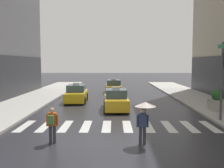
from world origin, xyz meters
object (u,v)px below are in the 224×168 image
object	(u,v)px
traffic_light_pole	(224,70)
pedestrian_with_umbrella	(144,111)
pedestrian_with_backpack	(52,123)
taxi_lead	(116,100)
planter_near_corner	(217,101)
taxi_third	(114,87)
taxi_second	(76,94)

from	to	relation	value
traffic_light_pole	pedestrian_with_umbrella	xyz separation A→B (m)	(-5.36, -4.38, -1.74)
pedestrian_with_backpack	traffic_light_pole	bearing A→B (deg)	24.13
taxi_lead	pedestrian_with_backpack	xyz separation A→B (m)	(-2.97, -8.62, 0.25)
planter_near_corner	taxi_third	bearing A→B (deg)	122.77
pedestrian_with_backpack	planter_near_corner	bearing A→B (deg)	35.23
traffic_light_pole	pedestrian_with_backpack	bearing A→B (deg)	-155.87
taxi_second	pedestrian_with_backpack	bearing A→B (deg)	-86.61
taxi_third	pedestrian_with_umbrella	bearing A→B (deg)	-85.79
pedestrian_with_umbrella	taxi_lead	bearing A→B (deg)	97.97
pedestrian_with_backpack	taxi_third	bearing A→B (deg)	81.94
pedestrian_with_umbrella	taxi_third	bearing A→B (deg)	94.21
taxi_third	planter_near_corner	xyz separation A→B (m)	(7.75, -12.03, 0.15)
traffic_light_pole	pedestrian_with_umbrella	world-z (taller)	traffic_light_pole
pedestrian_with_backpack	taxi_second	bearing A→B (deg)	93.39
pedestrian_with_umbrella	planter_near_corner	bearing A→B (deg)	50.02
pedestrian_with_backpack	planter_near_corner	distance (m)	12.85
taxi_second	planter_near_corner	distance (m)	12.35
taxi_lead	pedestrian_with_umbrella	xyz separation A→B (m)	(1.22, -8.73, 0.79)
taxi_lead	pedestrian_with_umbrella	size ratio (longest dim) A/B	2.37
taxi_third	taxi_lead	bearing A→B (deg)	-88.85
traffic_light_pole	pedestrian_with_backpack	size ratio (longest dim) A/B	2.91
taxi_lead	taxi_second	distance (m)	5.39
taxi_third	pedestrian_with_backpack	distance (m)	19.64
taxi_lead	pedestrian_with_umbrella	distance (m)	8.85
taxi_second	pedestrian_with_backpack	xyz separation A→B (m)	(0.74, -12.53, 0.25)
taxi_lead	planter_near_corner	size ratio (longest dim) A/B	2.88
taxi_lead	taxi_third	bearing A→B (deg)	91.15
taxi_third	planter_near_corner	bearing A→B (deg)	-57.23
taxi_third	pedestrian_with_backpack	size ratio (longest dim) A/B	2.80
taxi_second	pedestrian_with_backpack	world-z (taller)	taxi_second
traffic_light_pole	pedestrian_with_umbrella	size ratio (longest dim) A/B	2.47
taxi_third	pedestrian_with_backpack	world-z (taller)	taxi_third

